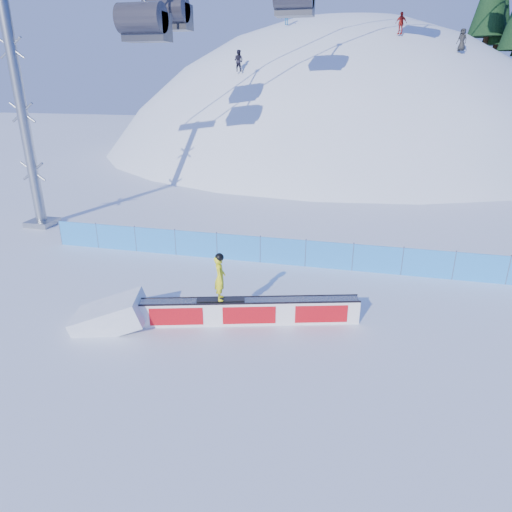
# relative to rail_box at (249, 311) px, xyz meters

# --- Properties ---
(ground) EXTENTS (160.00, 160.00, 0.00)m
(ground) POSITION_rel_rail_box_xyz_m (0.17, 0.82, -0.43)
(ground) COLOR white
(ground) RESTS_ON ground
(snow_hill) EXTENTS (64.00, 64.00, 64.00)m
(snow_hill) POSITION_rel_rail_box_xyz_m (0.17, 42.82, -18.43)
(snow_hill) COLOR white
(snow_hill) RESTS_ON ground
(safety_fence) EXTENTS (22.05, 0.05, 1.30)m
(safety_fence) POSITION_rel_rail_box_xyz_m (0.17, 5.32, 0.17)
(safety_fence) COLOR #2989E1
(safety_fence) RESTS_ON ground
(rail_box) EXTENTS (7.19, 2.45, 0.88)m
(rail_box) POSITION_rel_rail_box_xyz_m (0.00, 0.00, 0.00)
(rail_box) COLOR white
(rail_box) RESTS_ON ground
(snow_ramp) EXTENTS (2.71, 2.08, 1.50)m
(snow_ramp) POSITION_rel_rail_box_xyz_m (-4.41, -1.22, -0.43)
(snow_ramp) COLOR white
(snow_ramp) RESTS_ON ground
(snowboarder) EXTENTS (1.59, 0.69, 1.64)m
(snowboarder) POSITION_rel_rail_box_xyz_m (-0.89, -0.25, 1.25)
(snowboarder) COLOR black
(snowboarder) RESTS_ON rail_box
(distant_skiers) EXTENTS (18.41, 8.25, 5.72)m
(distant_skiers) POSITION_rel_rail_box_xyz_m (-0.28, 30.11, 10.73)
(distant_skiers) COLOR black
(distant_skiers) RESTS_ON ground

